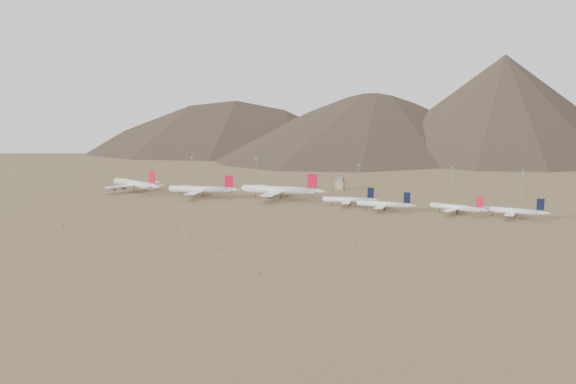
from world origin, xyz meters
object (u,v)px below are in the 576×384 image
at_px(widebody_west, 135,184).
at_px(control_tower, 340,184).
at_px(narrowbody_b, 385,204).
at_px(widebody_east, 280,190).
at_px(narrowbody_a, 350,200).
at_px(widebody_centre, 202,189).

bearing_deg(widebody_west, control_tower, 47.08).
bearing_deg(narrowbody_b, control_tower, 122.74).
xyz_separation_m(widebody_east, control_tower, (26.40, 79.28, -2.62)).
xyz_separation_m(narrowbody_a, control_tower, (-40.11, 85.62, 0.35)).
xyz_separation_m(narrowbody_a, narrowbody_b, (31.96, -9.26, -0.03)).
bearing_deg(widebody_centre, control_tower, 32.10).
height_order(widebody_centre, narrowbody_a, widebody_centre).
bearing_deg(widebody_centre, widebody_east, 2.00).
distance_m(widebody_centre, control_tower, 136.78).
bearing_deg(widebody_east, control_tower, 64.38).
bearing_deg(control_tower, widebody_east, -108.42).
xyz_separation_m(widebody_west, widebody_centre, (75.28, 0.65, -0.76)).
xyz_separation_m(widebody_centre, narrowbody_b, (166.20, 4.33, -1.93)).
distance_m(widebody_west, narrowbody_a, 210.03).
bearing_deg(narrowbody_b, widebody_centre, 177.02).
distance_m(widebody_west, narrowbody_b, 241.55).
height_order(widebody_centre, narrowbody_b, widebody_centre).
bearing_deg(widebody_east, narrowbody_a, -12.65).
distance_m(widebody_west, control_tower, 196.68).
distance_m(narrowbody_a, narrowbody_b, 33.27).
bearing_deg(widebody_east, widebody_west, -179.01).
bearing_deg(narrowbody_a, narrowbody_b, -29.54).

